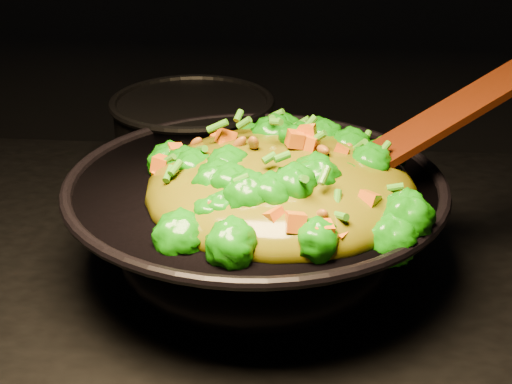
# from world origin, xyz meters

# --- Properties ---
(wok) EXTENTS (0.47, 0.47, 0.11)m
(wok) POSITION_xyz_m (0.12, 0.08, 0.95)
(wok) COLOR black
(wok) RESTS_ON stovetop
(stir_fry) EXTENTS (0.28, 0.28, 0.10)m
(stir_fry) POSITION_xyz_m (0.14, 0.06, 1.06)
(stir_fry) COLOR #157B08
(stir_fry) RESTS_ON wok
(spatula) EXTENTS (0.29, 0.18, 0.13)m
(spatula) POSITION_xyz_m (0.28, 0.10, 1.06)
(spatula) COLOR #321406
(spatula) RESTS_ON wok
(back_pot) EXTENTS (0.27, 0.27, 0.12)m
(back_pot) POSITION_xyz_m (0.01, 0.32, 0.96)
(back_pot) COLOR black
(back_pot) RESTS_ON stovetop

